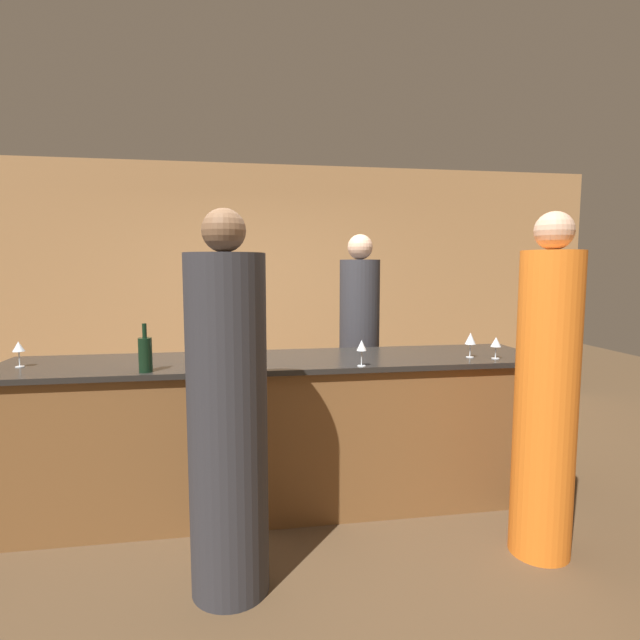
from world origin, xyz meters
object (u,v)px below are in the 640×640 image
at_px(guest_0, 546,398).
at_px(wine_bottle_0, 145,354).
at_px(bartender, 359,355).
at_px(guest_1, 228,421).

distance_m(guest_0, wine_bottle_0, 2.33).
height_order(bartender, guest_1, guest_1).
xyz_separation_m(guest_1, wine_bottle_0, (-0.49, 0.60, 0.24)).
bearing_deg(bartender, guest_0, 113.70).
height_order(guest_1, wine_bottle_0, guest_1).
height_order(bartender, guest_0, guest_0).
bearing_deg(bartender, guest_1, 56.79).
bearing_deg(guest_0, guest_1, -178.21).
relative_size(bartender, wine_bottle_0, 6.57).
bearing_deg(bartender, wine_bottle_0, 33.52).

